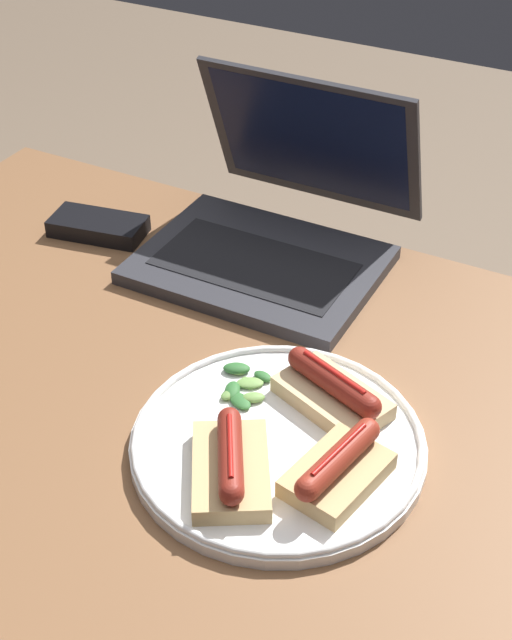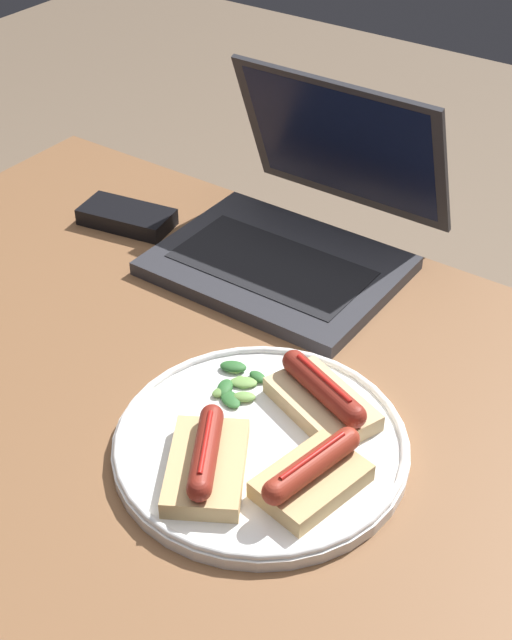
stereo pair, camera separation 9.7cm
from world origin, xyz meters
name	(u,v)px [view 1 (the left image)]	position (x,y,z in m)	size (l,w,h in m)	color
desk	(269,468)	(0.00, 0.00, 0.67)	(1.27, 0.75, 0.75)	brown
laptop	(275,228)	(-0.14, 0.28, 0.79)	(0.30, 0.31, 0.22)	#2D2D33
plate	(278,442)	(0.03, -0.04, 0.76)	(0.30, 0.30, 0.02)	white
sausage_toast_left	(333,391)	(0.06, 0.03, 0.78)	(0.13, 0.10, 0.05)	#D6B784
sausage_toast_middle	(338,469)	(0.10, -0.06, 0.78)	(0.09, 0.12, 0.05)	tan
sausage_toast_right	(231,465)	(0.01, -0.11, 0.78)	(0.12, 0.14, 0.04)	tan
salad_pile	(243,384)	(-0.04, 0.01, 0.76)	(0.07, 0.07, 0.01)	#2D662D
external_drive	(98,226)	(-0.37, 0.21, 0.76)	(0.14, 0.08, 0.02)	black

